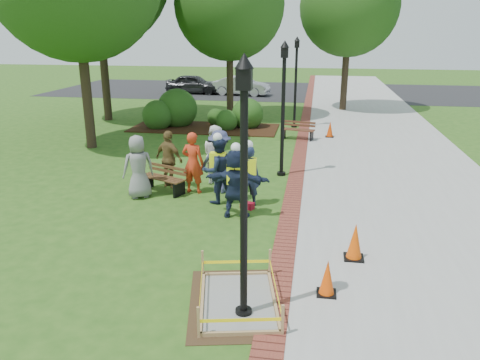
% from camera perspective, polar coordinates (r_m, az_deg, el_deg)
% --- Properties ---
extents(ground, '(100.00, 100.00, 0.00)m').
position_cam_1_polar(ground, '(10.97, -3.62, -6.76)').
color(ground, '#285116').
rests_on(ground, ground).
extents(sidewalk, '(6.00, 60.00, 0.02)m').
position_cam_1_polar(sidewalk, '(20.40, 16.75, 4.23)').
color(sidewalk, '#9E9E99').
rests_on(sidewalk, ground).
extents(brick_edging, '(0.50, 60.00, 0.03)m').
position_cam_1_polar(brick_edging, '(20.23, 7.58, 4.74)').
color(brick_edging, maroon).
rests_on(brick_edging, ground).
extents(mulch_bed, '(7.00, 3.00, 0.05)m').
position_cam_1_polar(mulch_bed, '(22.79, -4.32, 6.35)').
color(mulch_bed, '#381E0F').
rests_on(mulch_bed, ground).
extents(parking_lot, '(36.00, 12.00, 0.01)m').
position_cam_1_polar(parking_lot, '(37.05, 5.81, 10.75)').
color(parking_lot, black).
rests_on(parking_lot, ground).
extents(wet_concrete_pad, '(2.13, 2.60, 0.55)m').
position_cam_1_polar(wet_concrete_pad, '(8.35, -0.21, -13.38)').
color(wet_concrete_pad, '#47331E').
rests_on(wet_concrete_pad, ground).
extents(bench_near, '(1.49, 0.99, 0.77)m').
position_cam_1_polar(bench_near, '(13.88, -9.36, -0.49)').
color(bench_near, brown).
rests_on(bench_near, ground).
extents(bench_far, '(1.50, 0.77, 0.77)m').
position_cam_1_polar(bench_far, '(20.47, 7.04, 5.59)').
color(bench_far, brown).
rests_on(bench_far, ground).
extents(cone_front, '(0.35, 0.35, 0.69)m').
position_cam_1_polar(cone_front, '(8.67, 10.58, -11.71)').
color(cone_front, black).
rests_on(cone_front, ground).
extents(cone_back, '(0.41, 0.41, 0.80)m').
position_cam_1_polar(cone_back, '(10.00, 13.82, -7.38)').
color(cone_back, black).
rests_on(cone_back, ground).
extents(cone_far, '(0.36, 0.36, 0.71)m').
position_cam_1_polar(cone_far, '(21.11, 10.91, 6.04)').
color(cone_far, black).
rests_on(cone_far, ground).
extents(toolbox, '(0.41, 0.32, 0.18)m').
position_cam_1_polar(toolbox, '(12.49, 0.89, -3.12)').
color(toolbox, maroon).
rests_on(toolbox, ground).
extents(lamp_near, '(0.28, 0.28, 4.26)m').
position_cam_1_polar(lamp_near, '(7.10, 0.49, 0.77)').
color(lamp_near, black).
rests_on(lamp_near, ground).
extents(lamp_mid, '(0.28, 0.28, 4.26)m').
position_cam_1_polar(lamp_mid, '(14.89, 5.30, 9.77)').
color(lamp_mid, black).
rests_on(lamp_mid, ground).
extents(lamp_far, '(0.28, 0.28, 4.26)m').
position_cam_1_polar(lamp_far, '(22.82, 6.83, 12.54)').
color(lamp_far, black).
rests_on(lamp_far, ground).
extents(tree_back, '(5.58, 5.58, 8.54)m').
position_cam_1_polar(tree_back, '(25.17, -1.30, 20.58)').
color(tree_back, '#3D2D1E').
rests_on(tree_back, ground).
extents(tree_right, '(5.53, 5.53, 8.56)m').
position_cam_1_polar(tree_right, '(28.42, 13.21, 19.91)').
color(tree_right, '#3D2D1E').
rests_on(tree_right, ground).
extents(shrub_a, '(1.47, 1.47, 1.47)m').
position_cam_1_polar(shrub_a, '(23.06, -9.92, 6.22)').
color(shrub_a, '#244C15').
rests_on(shrub_a, ground).
extents(shrub_b, '(1.97, 1.97, 1.97)m').
position_cam_1_polar(shrub_b, '(23.59, -7.59, 6.59)').
color(shrub_b, '#244C15').
rests_on(shrub_b, ground).
extents(shrub_c, '(1.04, 1.04, 1.04)m').
position_cam_1_polar(shrub_c, '(22.37, -1.61, 6.12)').
color(shrub_c, '#244C15').
rests_on(shrub_c, ground).
extents(shrub_d, '(1.54, 1.54, 1.54)m').
position_cam_1_polar(shrub_d, '(22.91, 0.92, 6.41)').
color(shrub_d, '#244C15').
rests_on(shrub_d, ground).
extents(shrub_e, '(0.87, 0.87, 0.87)m').
position_cam_1_polar(shrub_e, '(23.68, -2.94, 6.76)').
color(shrub_e, '#244C15').
rests_on(shrub_e, ground).
extents(casual_person_a, '(0.68, 0.62, 1.79)m').
position_cam_1_polar(casual_person_a, '(13.39, -12.30, 1.57)').
color(casual_person_a, gray).
rests_on(casual_person_a, ground).
extents(casual_person_b, '(0.62, 0.45, 1.80)m').
position_cam_1_polar(casual_person_b, '(13.56, -5.76, 2.10)').
color(casual_person_b, red).
rests_on(casual_person_b, ground).
extents(casual_person_c, '(0.68, 0.69, 1.84)m').
position_cam_1_polar(casual_person_c, '(14.26, -2.99, 3.05)').
color(casual_person_c, white).
rests_on(casual_person_c, ground).
extents(casual_person_d, '(0.65, 0.56, 1.73)m').
position_cam_1_polar(casual_person_d, '(14.14, -8.62, 2.51)').
color(casual_person_d, brown).
rests_on(casual_person_d, ground).
extents(casual_person_e, '(0.63, 0.45, 1.84)m').
position_cam_1_polar(casual_person_e, '(13.51, -2.48, 2.22)').
color(casual_person_e, '#35395E').
rests_on(casual_person_e, ground).
extents(hivis_worker_a, '(0.60, 0.41, 1.94)m').
position_cam_1_polar(hivis_worker_a, '(11.67, -0.50, -0.11)').
color(hivis_worker_a, '#1C264A').
rests_on(hivis_worker_a, ground).
extents(hivis_worker_b, '(0.61, 0.49, 1.81)m').
position_cam_1_polar(hivis_worker_b, '(12.47, 1.01, 0.80)').
color(hivis_worker_b, '#1A2145').
rests_on(hivis_worker_b, ground).
extents(hivis_worker_c, '(0.69, 0.62, 1.96)m').
position_cam_1_polar(hivis_worker_c, '(12.69, -2.70, 1.39)').
color(hivis_worker_c, '#1B2A46').
rests_on(hivis_worker_c, ground).
extents(parked_car_a, '(2.29, 4.77, 1.52)m').
position_cam_1_polar(parked_car_a, '(35.55, -5.60, 10.45)').
color(parked_car_a, black).
rests_on(parked_car_a, ground).
extents(parked_car_b, '(2.59, 4.73, 1.46)m').
position_cam_1_polar(parked_car_b, '(34.45, 0.16, 10.30)').
color(parked_car_b, '#A6A5AB').
rests_on(parked_car_b, ground).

